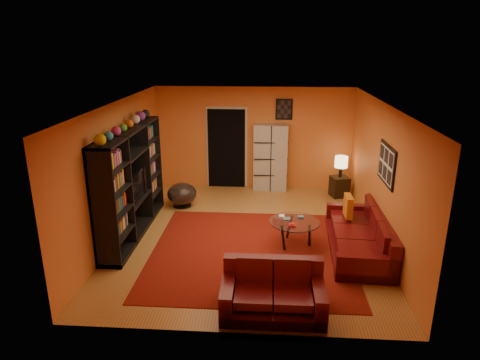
# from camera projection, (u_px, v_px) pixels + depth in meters

# --- Properties ---
(floor) EXTENTS (6.00, 6.00, 0.00)m
(floor) POSITION_uv_depth(u_px,v_px,m) (247.00, 235.00, 8.51)
(floor) COLOR olive
(floor) RESTS_ON ground
(ceiling) EXTENTS (6.00, 6.00, 0.00)m
(ceiling) POSITION_uv_depth(u_px,v_px,m) (248.00, 104.00, 7.70)
(ceiling) COLOR white
(ceiling) RESTS_ON wall_back
(wall_back) EXTENTS (6.00, 0.00, 6.00)m
(wall_back) POSITION_uv_depth(u_px,v_px,m) (254.00, 138.00, 10.95)
(wall_back) COLOR orange
(wall_back) RESTS_ON floor
(wall_front) EXTENTS (6.00, 0.00, 6.00)m
(wall_front) POSITION_uv_depth(u_px,v_px,m) (235.00, 244.00, 5.26)
(wall_front) COLOR orange
(wall_front) RESTS_ON floor
(wall_left) EXTENTS (0.00, 6.00, 6.00)m
(wall_left) POSITION_uv_depth(u_px,v_px,m) (119.00, 170.00, 8.27)
(wall_left) COLOR orange
(wall_left) RESTS_ON floor
(wall_right) EXTENTS (0.00, 6.00, 6.00)m
(wall_right) POSITION_uv_depth(u_px,v_px,m) (382.00, 175.00, 7.94)
(wall_right) COLOR orange
(wall_right) RESTS_ON floor
(rug) EXTENTS (3.60, 3.60, 0.01)m
(rug) POSITION_uv_depth(u_px,v_px,m) (251.00, 251.00, 7.84)
(rug) COLOR #5D100A
(rug) RESTS_ON floor
(doorway) EXTENTS (0.95, 0.10, 2.04)m
(doorway) POSITION_uv_depth(u_px,v_px,m) (227.00, 149.00, 11.04)
(doorway) COLOR black
(doorway) RESTS_ON floor
(wall_art_right) EXTENTS (0.03, 1.00, 0.70)m
(wall_art_right) POSITION_uv_depth(u_px,v_px,m) (387.00, 164.00, 7.56)
(wall_art_right) COLOR black
(wall_art_right) RESTS_ON wall_right
(wall_art_back) EXTENTS (0.42, 0.03, 0.52)m
(wall_art_back) POSITION_uv_depth(u_px,v_px,m) (284.00, 109.00, 10.64)
(wall_art_back) COLOR black
(wall_art_back) RESTS_ON wall_back
(entertainment_unit) EXTENTS (0.45, 3.00, 2.10)m
(entertainment_unit) POSITION_uv_depth(u_px,v_px,m) (131.00, 182.00, 8.33)
(entertainment_unit) COLOR black
(entertainment_unit) RESTS_ON floor
(tv) EXTENTS (0.96, 0.13, 0.55)m
(tv) POSITION_uv_depth(u_px,v_px,m) (133.00, 186.00, 8.29)
(tv) COLOR black
(tv) RESTS_ON entertainment_unit
(sofa) EXTENTS (1.12, 2.46, 0.85)m
(sofa) POSITION_uv_depth(u_px,v_px,m) (363.00, 236.00, 7.81)
(sofa) COLOR #4D0A0E
(sofa) RESTS_ON rug
(loveseat) EXTENTS (1.45, 0.87, 0.85)m
(loveseat) POSITION_uv_depth(u_px,v_px,m) (273.00, 291.00, 6.09)
(loveseat) COLOR #4D0A0E
(loveseat) RESTS_ON rug
(throw_pillow) EXTENTS (0.12, 0.42, 0.42)m
(throw_pillow) POSITION_uv_depth(u_px,v_px,m) (348.00, 206.00, 8.28)
(throw_pillow) COLOR orange
(throw_pillow) RESTS_ON sofa
(coffee_table) EXTENTS (0.94, 0.94, 0.47)m
(coffee_table) POSITION_uv_depth(u_px,v_px,m) (294.00, 224.00, 7.97)
(coffee_table) COLOR silver
(coffee_table) RESTS_ON floor
(storage_cabinet) EXTENTS (0.88, 0.45, 1.70)m
(storage_cabinet) POSITION_uv_depth(u_px,v_px,m) (271.00, 158.00, 10.87)
(storage_cabinet) COLOR #B1ADA3
(storage_cabinet) RESTS_ON floor
(bowl_chair) EXTENTS (0.68, 0.68, 0.55)m
(bowl_chair) POSITION_uv_depth(u_px,v_px,m) (182.00, 194.00, 9.89)
(bowl_chair) COLOR black
(bowl_chair) RESTS_ON floor
(side_table) EXTENTS (0.49, 0.49, 0.50)m
(side_table) POSITION_uv_depth(u_px,v_px,m) (339.00, 187.00, 10.55)
(side_table) COLOR black
(side_table) RESTS_ON floor
(table_lamp) EXTENTS (0.31, 0.31, 0.52)m
(table_lamp) POSITION_uv_depth(u_px,v_px,m) (341.00, 162.00, 10.36)
(table_lamp) COLOR black
(table_lamp) RESTS_ON side_table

